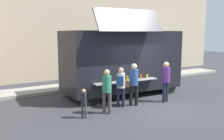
{
  "coord_description": "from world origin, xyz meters",
  "views": [
    {
      "loc": [
        -6.84,
        -7.25,
        2.92
      ],
      "look_at": [
        -0.88,
        2.18,
        1.3
      ],
      "focal_mm": 40.02,
      "sensor_mm": 36.0,
      "label": 1
    }
  ],
  "objects_px": {
    "trash_bin": "(154,72)",
    "child_near_queue": "(84,101)",
    "customer_mid_with_backpack": "(121,83)",
    "customer_extra_browsing": "(166,78)",
    "food_truck_main": "(122,60)",
    "customer_rear_waiting": "(107,87)",
    "customer_front_ordering": "(133,81)"
  },
  "relations": [
    {
      "from": "customer_front_ordering",
      "to": "customer_mid_with_backpack",
      "type": "height_order",
      "value": "customer_front_ordering"
    },
    {
      "from": "customer_mid_with_backpack",
      "to": "customer_extra_browsing",
      "type": "bearing_deg",
      "value": -58.77
    },
    {
      "from": "customer_mid_with_backpack",
      "to": "child_near_queue",
      "type": "distance_m",
      "value": 1.9
    },
    {
      "from": "customer_mid_with_backpack",
      "to": "customer_extra_browsing",
      "type": "relative_size",
      "value": 0.92
    },
    {
      "from": "trash_bin",
      "to": "customer_mid_with_backpack",
      "type": "height_order",
      "value": "customer_mid_with_backpack"
    },
    {
      "from": "food_truck_main",
      "to": "child_near_queue",
      "type": "xyz_separation_m",
      "value": [
        -3.1,
        -2.2,
        -1.04
      ]
    },
    {
      "from": "customer_rear_waiting",
      "to": "customer_front_ordering",
      "type": "bearing_deg",
      "value": -30.31
    },
    {
      "from": "customer_front_ordering",
      "to": "customer_rear_waiting",
      "type": "relative_size",
      "value": 1.05
    },
    {
      "from": "trash_bin",
      "to": "child_near_queue",
      "type": "distance_m",
      "value": 8.56
    },
    {
      "from": "customer_extra_browsing",
      "to": "child_near_queue",
      "type": "xyz_separation_m",
      "value": [
        -3.9,
        -0.04,
        -0.42
      ]
    },
    {
      "from": "trash_bin",
      "to": "customer_rear_waiting",
      "type": "xyz_separation_m",
      "value": [
        -6.33,
        -4.5,
        0.55
      ]
    },
    {
      "from": "food_truck_main",
      "to": "customer_front_ordering",
      "type": "distance_m",
      "value": 2.09
    },
    {
      "from": "customer_mid_with_backpack",
      "to": "customer_extra_browsing",
      "type": "xyz_separation_m",
      "value": [
        2.09,
        -0.37,
        0.06
      ]
    },
    {
      "from": "customer_front_ordering",
      "to": "trash_bin",
      "type": "bearing_deg",
      "value": -20.28
    },
    {
      "from": "food_truck_main",
      "to": "customer_rear_waiting",
      "type": "xyz_separation_m",
      "value": [
        -2.16,
        -2.17,
        -0.68
      ]
    },
    {
      "from": "trash_bin",
      "to": "customer_mid_with_backpack",
      "type": "xyz_separation_m",
      "value": [
        -5.45,
        -4.11,
        0.55
      ]
    },
    {
      "from": "child_near_queue",
      "to": "customer_front_ordering",
      "type": "bearing_deg",
      "value": -27.64
    },
    {
      "from": "food_truck_main",
      "to": "trash_bin",
      "type": "bearing_deg",
      "value": 31.8
    },
    {
      "from": "customer_extra_browsing",
      "to": "child_near_queue",
      "type": "bearing_deg",
      "value": 73.2
    },
    {
      "from": "customer_front_ordering",
      "to": "customer_rear_waiting",
      "type": "distance_m",
      "value": 1.49
    },
    {
      "from": "customer_mid_with_backpack",
      "to": "child_near_queue",
      "type": "bearing_deg",
      "value": 143.86
    },
    {
      "from": "child_near_queue",
      "to": "customer_extra_browsing",
      "type": "bearing_deg",
      "value": -35.0
    },
    {
      "from": "trash_bin",
      "to": "customer_extra_browsing",
      "type": "height_order",
      "value": "customer_extra_browsing"
    },
    {
      "from": "food_truck_main",
      "to": "customer_extra_browsing",
      "type": "xyz_separation_m",
      "value": [
        0.8,
        -2.16,
        -0.62
      ]
    },
    {
      "from": "food_truck_main",
      "to": "child_near_queue",
      "type": "distance_m",
      "value": 3.94
    },
    {
      "from": "food_truck_main",
      "to": "customer_front_ordering",
      "type": "height_order",
      "value": "food_truck_main"
    },
    {
      "from": "customer_front_ordering",
      "to": "child_near_queue",
      "type": "bearing_deg",
      "value": 127.02
    },
    {
      "from": "food_truck_main",
      "to": "child_near_queue",
      "type": "bearing_deg",
      "value": -142.04
    },
    {
      "from": "food_truck_main",
      "to": "trash_bin",
      "type": "height_order",
      "value": "food_truck_main"
    },
    {
      "from": "trash_bin",
      "to": "customer_front_ordering",
      "type": "relative_size",
      "value": 0.5
    },
    {
      "from": "customer_rear_waiting",
      "to": "customer_extra_browsing",
      "type": "height_order",
      "value": "customer_extra_browsing"
    },
    {
      "from": "customer_mid_with_backpack",
      "to": "customer_rear_waiting",
      "type": "height_order",
      "value": "customer_rear_waiting"
    }
  ]
}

